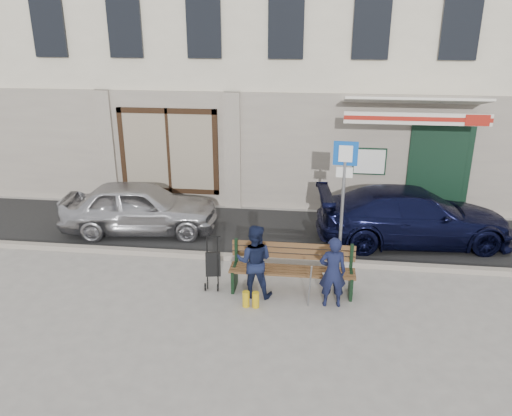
% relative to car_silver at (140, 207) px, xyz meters
% --- Properties ---
extents(ground, '(80.00, 80.00, 0.00)m').
position_rel_car_silver_xyz_m(ground, '(3.37, -2.80, -0.65)').
color(ground, '#9E9991').
rests_on(ground, ground).
extents(asphalt_lane, '(60.00, 3.20, 0.01)m').
position_rel_car_silver_xyz_m(asphalt_lane, '(3.37, 0.30, -0.64)').
color(asphalt_lane, '#282828').
rests_on(asphalt_lane, ground).
extents(curb, '(60.00, 0.18, 0.12)m').
position_rel_car_silver_xyz_m(curb, '(3.37, -1.30, -0.59)').
color(curb, '#9E9384').
rests_on(curb, ground).
extents(building, '(20.00, 8.27, 10.00)m').
position_rel_car_silver_xyz_m(building, '(3.38, 5.66, 4.33)').
color(building, beige).
rests_on(building, ground).
extents(car_silver, '(3.95, 1.98, 1.29)m').
position_rel_car_silver_xyz_m(car_silver, '(0.00, 0.00, 0.00)').
color(car_silver, '#B2B2B7').
rests_on(car_silver, ground).
extents(car_navy, '(4.68, 2.30, 1.31)m').
position_rel_car_silver_xyz_m(car_navy, '(6.59, 0.19, 0.01)').
color(car_navy, black).
rests_on(car_navy, ground).
extents(parking_sign, '(0.50, 0.09, 2.68)m').
position_rel_car_silver_xyz_m(parking_sign, '(4.85, -1.11, 1.15)').
color(parking_sign, gray).
rests_on(parking_sign, ground).
extents(bench, '(2.40, 1.17, 0.98)m').
position_rel_car_silver_xyz_m(bench, '(3.85, -2.52, -0.19)').
color(bench, brown).
rests_on(bench, ground).
extents(man, '(0.53, 0.38, 1.36)m').
position_rel_car_silver_xyz_m(man, '(4.65, -2.95, 0.03)').
color(man, '#131835').
rests_on(man, ground).
extents(woman, '(0.72, 0.57, 1.43)m').
position_rel_car_silver_xyz_m(woman, '(3.20, -2.75, 0.07)').
color(woman, '#131A35').
rests_on(woman, ground).
extents(stroller, '(0.33, 0.44, 1.01)m').
position_rel_car_silver_xyz_m(stroller, '(2.35, -2.50, -0.20)').
color(stroller, black).
rests_on(stroller, ground).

